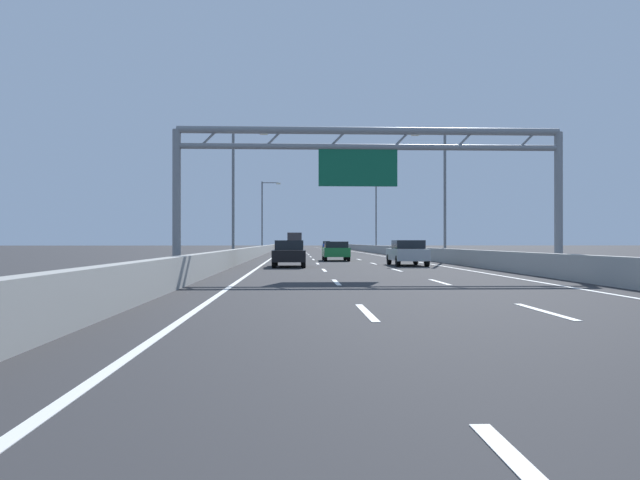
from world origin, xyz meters
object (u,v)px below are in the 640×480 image
sign_gantry (368,162)px  box_truck (295,240)px  streetlamp_left_far (264,212)px  black_car (289,253)px  streetlamp_right_mid (442,187)px  blue_car (326,245)px  orange_car (294,246)px  streetlamp_right_far (374,212)px  silver_car (407,252)px  streetlamp_left_mid (236,186)px  green_car (336,251)px

sign_gantry → box_truck: sign_gantry is taller
streetlamp_left_far → black_car: streetlamp_left_far is taller
streetlamp_right_mid → blue_car: 87.47m
sign_gantry → orange_car: (-3.42, 71.83, -4.12)m
streetlamp_right_far → box_truck: 28.43m
streetlamp_right_far → blue_car: 49.42m
streetlamp_right_mid → streetlamp_left_far: same height
silver_car → black_car: bearing=-168.8°
streetlamp_left_mid → box_truck: 64.47m
streetlamp_left_far → streetlamp_right_far: same height
streetlamp_left_mid → streetlamp_left_far: bearing=90.0°
streetlamp_right_far → box_truck: size_ratio=1.19×
black_car → orange_car: bearing=89.9°
streetlamp_left_mid → green_car: 8.65m
streetlamp_right_mid → streetlamp_left_far: (-14.93, 38.22, 0.00)m
streetlamp_right_far → orange_car: 19.60m
streetlamp_left_mid → streetlamp_right_mid: same height
blue_car → sign_gantry: bearing=-91.9°
streetlamp_left_mid → box_truck: bearing=86.4°
orange_car → streetlamp_right_far: bearing=-54.9°
black_car → blue_car: size_ratio=0.97×
box_truck → streetlamp_left_mid: bearing=-93.6°
silver_car → streetlamp_right_mid: bearing=64.0°
silver_car → sign_gantry: bearing=-109.7°
sign_gantry → streetlamp_right_mid: 19.55m
box_truck → green_car: bearing=-87.2°
streetlamp_left_far → black_car: 48.33m
blue_car → box_truck: bearing=-106.5°
streetlamp_left_mid → silver_car: 14.46m
sign_gantry → orange_car: sign_gantry is taller
streetlamp_left_mid → streetlamp_right_far: 41.04m
streetlamp_right_mid → black_car: bearing=-138.6°
streetlamp_right_far → sign_gantry: bearing=-97.6°
black_car → box_truck: 73.96m
streetlamp_left_far → orange_car: 16.73m
black_car → streetlamp_left_far: bearing=94.6°
silver_car → orange_car: size_ratio=0.94×
orange_car → box_truck: bearing=89.4°
streetlamp_left_far → sign_gantry: bearing=-82.5°
streetlamp_left_far → orange_car: size_ratio=2.05×
streetlamp_right_far → box_truck: streetlamp_right_far is taller
streetlamp_right_mid → black_car: (-11.04, -9.73, -4.65)m
black_car → silver_car: size_ratio=1.04×
streetlamp_left_mid → streetlamp_left_far: size_ratio=1.00×
green_car → orange_car: orange_car is taller
streetlamp_right_mid → box_truck: streetlamp_right_mid is taller
blue_car → green_car: (-3.68, -86.39, -0.04)m
sign_gantry → green_car: (-0.17, 18.90, -4.13)m
streetlamp_left_mid → black_car: (3.90, -9.73, -4.65)m
streetlamp_left_far → green_car: size_ratio=2.29×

